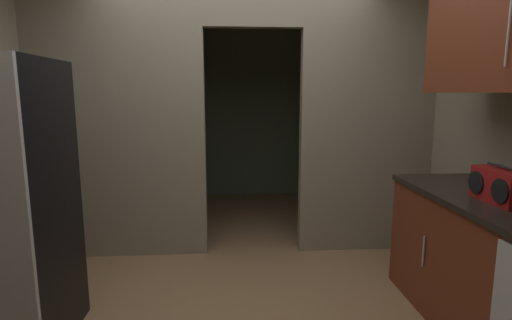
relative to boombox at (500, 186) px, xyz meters
name	(u,v)px	position (x,y,z in m)	size (l,w,h in m)	color
kitchen_partition	(233,107)	(-1.57, 1.55, 0.42)	(3.79, 0.12, 2.70)	gray
adjoining_room_shell	(234,108)	(-1.53, 3.22, 0.35)	(3.79, 2.35, 2.70)	slate
boombox	(500,186)	(0.00, 0.00, 0.00)	(0.16, 0.37, 0.23)	maroon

